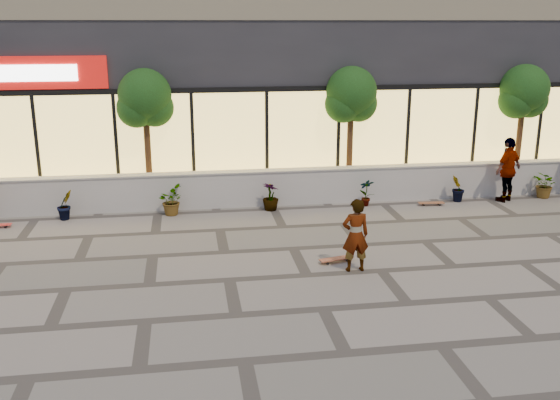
{
  "coord_description": "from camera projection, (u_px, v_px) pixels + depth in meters",
  "views": [
    {
      "loc": [
        -2.41,
        -10.35,
        5.15
      ],
      "look_at": [
        -0.37,
        2.94,
        1.3
      ],
      "focal_mm": 40.0,
      "sensor_mm": 36.0,
      "label": 1
    }
  ],
  "objects": [
    {
      "name": "ground",
      "position": [
        324.0,
        309.0,
        11.6
      ],
      "size": [
        80.0,
        80.0,
        0.0
      ],
      "primitive_type": "plane",
      "color": "gray",
      "rests_on": "ground"
    },
    {
      "name": "planter_wall",
      "position": [
        271.0,
        187.0,
        18.11
      ],
      "size": [
        22.0,
        0.42,
        1.04
      ],
      "color": "#BAB7B1",
      "rests_on": "ground"
    },
    {
      "name": "retail_building",
      "position": [
        250.0,
        48.0,
        22.3
      ],
      "size": [
        24.0,
        9.17,
        8.5
      ],
      "color": "#26262B",
      "rests_on": "ground"
    },
    {
      "name": "shrub_b",
      "position": [
        65.0,
        205.0,
        16.79
      ],
      "size": [
        0.57,
        0.57,
        0.81
      ],
      "primitive_type": "imported",
      "rotation": [
        0.0,
        0.0,
        0.82
      ],
      "color": "#1B3A12",
      "rests_on": "ground"
    },
    {
      "name": "shrub_c",
      "position": [
        170.0,
        200.0,
        17.2
      ],
      "size": [
        0.68,
        0.77,
        0.81
      ],
      "primitive_type": "imported",
      "rotation": [
        0.0,
        0.0,
        1.64
      ],
      "color": "#1B3A12",
      "rests_on": "ground"
    },
    {
      "name": "shrub_d",
      "position": [
        271.0,
        196.0,
        17.61
      ],
      "size": [
        0.64,
        0.64,
        0.81
      ],
      "primitive_type": "imported",
      "rotation": [
        0.0,
        0.0,
        2.46
      ],
      "color": "#1B3A12",
      "rests_on": "ground"
    },
    {
      "name": "shrub_e",
      "position": [
        366.0,
        192.0,
        18.02
      ],
      "size": [
        0.46,
        0.35,
        0.81
      ],
      "primitive_type": "imported",
      "rotation": [
        0.0,
        0.0,
        3.28
      ],
      "color": "#1B3A12",
      "rests_on": "ground"
    },
    {
      "name": "shrub_f",
      "position": [
        458.0,
        189.0,
        18.43
      ],
      "size": [
        0.55,
        0.57,
        0.81
      ],
      "primitive_type": "imported",
      "rotation": [
        0.0,
        0.0,
        4.1
      ],
      "color": "#1B3A12",
      "rests_on": "ground"
    },
    {
      "name": "shrub_g",
      "position": [
        545.0,
        185.0,
        18.84
      ],
      "size": [
        0.77,
        0.84,
        0.81
      ],
      "primitive_type": "imported",
      "rotation": [
        0.0,
        0.0,
        4.92
      ],
      "color": "#1B3A12",
      "rests_on": "ground"
    },
    {
      "name": "tree_midwest",
      "position": [
        145.0,
        102.0,
        17.59
      ],
      "size": [
        1.6,
        1.5,
        3.92
      ],
      "color": "#472819",
      "rests_on": "ground"
    },
    {
      "name": "tree_mideast",
      "position": [
        351.0,
        98.0,
        18.47
      ],
      "size": [
        1.6,
        1.5,
        3.92
      ],
      "color": "#472819",
      "rests_on": "ground"
    },
    {
      "name": "tree_east",
      "position": [
        524.0,
        95.0,
        19.27
      ],
      "size": [
        1.6,
        1.5,
        3.92
      ],
      "color": "#472819",
      "rests_on": "ground"
    },
    {
      "name": "skater_center",
      "position": [
        355.0,
        235.0,
        13.2
      ],
      "size": [
        0.59,
        0.39,
        1.6
      ],
      "primitive_type": "imported",
      "rotation": [
        0.0,
        0.0,
        3.16
      ],
      "color": "white",
      "rests_on": "ground"
    },
    {
      "name": "skater_right_near",
      "position": [
        508.0,
        170.0,
        18.34
      ],
      "size": [
        1.21,
        0.97,
        1.92
      ],
      "primitive_type": "imported",
      "rotation": [
        0.0,
        0.0,
        3.66
      ],
      "color": "white",
      "rests_on": "ground"
    },
    {
      "name": "skateboard_center",
      "position": [
        336.0,
        259.0,
        13.85
      ],
      "size": [
        0.81,
        0.38,
        0.09
      ],
      "rotation": [
        0.0,
        0.0,
        0.25
      ],
      "color": "brown",
      "rests_on": "ground"
    },
    {
      "name": "skateboard_right_near",
      "position": [
        431.0,
        203.0,
        18.15
      ],
      "size": [
        0.76,
        0.26,
        0.09
      ],
      "rotation": [
        0.0,
        0.0,
        -0.1
      ],
      "color": "brown",
      "rests_on": "ground"
    }
  ]
}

